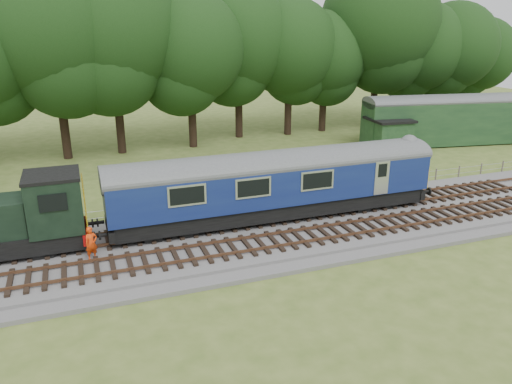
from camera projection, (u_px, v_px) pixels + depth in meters
name	position (u px, v px, depth m)	size (l,w,h in m)	color
ground	(275.00, 234.00, 26.45)	(120.00, 120.00, 0.00)	#445921
ballast	(275.00, 231.00, 26.39)	(70.00, 7.00, 0.35)	#4C4C4F
track_north	(265.00, 218.00, 27.55)	(67.20, 2.40, 0.21)	black
track_south	(287.00, 239.00, 24.89)	(67.20, 2.40, 0.21)	black
fence	(247.00, 206.00, 30.44)	(64.00, 0.12, 1.00)	#6B6054
tree_line	(185.00, 144.00, 45.98)	(70.00, 8.00, 18.00)	black
dmu_railcar	(276.00, 179.00, 27.04)	(18.05, 2.86, 3.88)	black
worker	(91.00, 243.00, 22.67)	(0.58, 0.38, 1.59)	#E33B0B
parked_coach	(457.00, 117.00, 45.30)	(17.60, 5.81, 4.43)	#17321B
shed	(388.00, 134.00, 43.38)	(3.64, 3.64, 2.79)	#17321B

